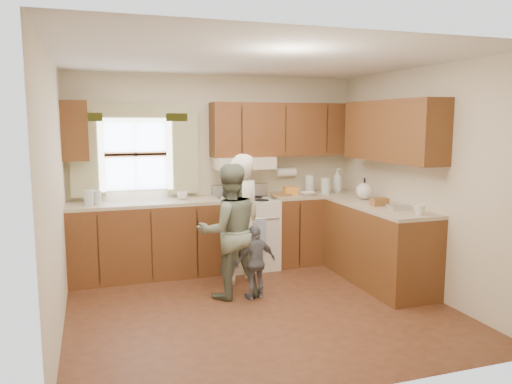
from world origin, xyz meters
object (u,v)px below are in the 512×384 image
object	(u,v)px
woman_left	(240,219)
woman_right	(229,231)
stove	(246,232)
child	(256,262)

from	to	relation	value
woman_left	woman_right	bearing A→B (deg)	40.47
stove	woman_left	size ratio (longest dim) A/B	0.70
woman_right	child	size ratio (longest dim) A/B	1.80
stove	child	xyz separation A→B (m)	(-0.25, -1.16, -0.06)
stove	woman_left	world-z (taller)	woman_left
stove	woman_right	distance (m)	1.16
stove	woman_left	bearing A→B (deg)	-113.00
stove	woman_left	distance (m)	0.70
child	woman_left	bearing A→B (deg)	-101.26
woman_left	woman_right	size ratio (longest dim) A/B	1.05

